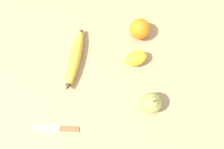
# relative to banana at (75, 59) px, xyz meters

# --- Properties ---
(ground_plane) EXTENTS (3.00, 3.00, 0.00)m
(ground_plane) POSITION_rel_banana_xyz_m (-0.02, -0.05, -0.02)
(ground_plane) COLOR tan
(banana) EXTENTS (0.21, 0.15, 0.04)m
(banana) POSITION_rel_banana_xyz_m (0.00, 0.00, 0.00)
(banana) COLOR gold
(banana) RESTS_ON ground_plane
(orange) EXTENTS (0.07, 0.07, 0.07)m
(orange) POSITION_rel_banana_xyz_m (0.01, -0.26, 0.02)
(orange) COLOR orange
(orange) RESTS_ON ground_plane
(pear) EXTENTS (0.07, 0.07, 0.09)m
(pear) POSITION_rel_banana_xyz_m (-0.24, -0.19, 0.02)
(pear) COLOR #99A84C
(pear) RESTS_ON ground_plane
(lemon) EXTENTS (0.05, 0.08, 0.05)m
(lemon) POSITION_rel_banana_xyz_m (-0.08, -0.20, 0.01)
(lemon) COLOR yellow
(lemon) RESTS_ON ground_plane
(paring_knife) EXTENTS (0.08, 0.15, 0.01)m
(paring_knife) POSITION_rel_banana_xyz_m (-0.20, 0.13, -0.02)
(paring_knife) COLOR silver
(paring_knife) RESTS_ON ground_plane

